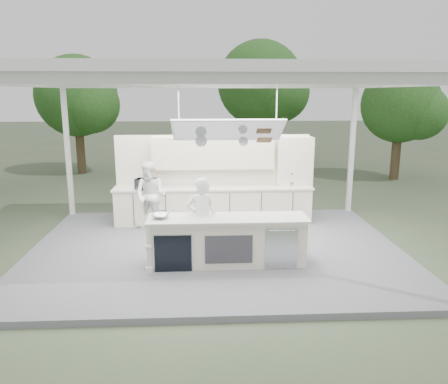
{
  "coord_description": "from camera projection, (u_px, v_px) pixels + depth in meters",
  "views": [
    {
      "loc": [
        -0.29,
        -9.02,
        3.43
      ],
      "look_at": [
        0.2,
        0.4,
        1.27
      ],
      "focal_mm": 35.0,
      "sensor_mm": 36.0,
      "label": 1
    }
  ],
  "objects": [
    {
      "name": "head_chef",
      "position": [
        202.0,
        219.0,
        8.67
      ],
      "size": [
        0.62,
        0.41,
        1.7
      ],
      "primitive_type": "imported",
      "rotation": [
        0.0,
        0.0,
        3.15
      ],
      "color": "white",
      "rests_on": "stage_deck"
    },
    {
      "name": "toaster_oven",
      "position": [
        146.0,
        184.0,
        10.86
      ],
      "size": [
        0.55,
        0.44,
        0.26
      ],
      "primitive_type": "imported",
      "rotation": [
        0.0,
        0.0,
        -0.26
      ],
      "color": "#BABCC1",
      "rests_on": "back_counter"
    },
    {
      "name": "stage_deck",
      "position": [
        216.0,
        250.0,
        9.54
      ],
      "size": [
        8.0,
        6.0,
        0.12
      ],
      "primitive_type": "cube",
      "color": "#5C5B60",
      "rests_on": "ground"
    },
    {
      "name": "bowl_small",
      "position": [
        161.0,
        213.0,
        8.62
      ],
      "size": [
        0.29,
        0.29,
        0.07
      ],
      "primitive_type": "imported",
      "rotation": [
        0.0,
        0.0,
        -0.26
      ],
      "color": "silver",
      "rests_on": "demo_island"
    },
    {
      "name": "bowl_large",
      "position": [
        160.0,
        216.0,
        8.38
      ],
      "size": [
        0.41,
        0.41,
        0.08
      ],
      "primitive_type": "imported",
      "rotation": [
        0.0,
        0.0,
        -0.3
      ],
      "color": "#B5B7BD",
      "rests_on": "demo_island"
    },
    {
      "name": "ground",
      "position": [
        216.0,
        253.0,
        9.56
      ],
      "size": [
        90.0,
        90.0,
        0.0
      ],
      "primitive_type": "plane",
      "color": "#445037",
      "rests_on": "ground"
    },
    {
      "name": "sous_chef",
      "position": [
        151.0,
        196.0,
        10.69
      ],
      "size": [
        0.97,
        0.86,
        1.68
      ],
      "primitive_type": "imported",
      "rotation": [
        0.0,
        0.0,
        -0.32
      ],
      "color": "white",
      "rests_on": "stage_deck"
    },
    {
      "name": "demo_island",
      "position": [
        227.0,
        241.0,
        8.55
      ],
      "size": [
        3.1,
        0.79,
        0.95
      ],
      "color": "#EEE8CA",
      "rests_on": "stage_deck"
    },
    {
      "name": "tree_cluster",
      "position": [
        204.0,
        96.0,
        18.33
      ],
      "size": [
        19.55,
        9.4,
        5.85
      ],
      "color": "brown",
      "rests_on": "ground"
    },
    {
      "name": "tent",
      "position": [
        215.0,
        78.0,
        8.72
      ],
      "size": [
        8.2,
        6.2,
        3.86
      ],
      "color": "white",
      "rests_on": "ground"
    },
    {
      "name": "back_wall_unit",
      "position": [
        230.0,
        166.0,
        11.29
      ],
      "size": [
        5.05,
        0.48,
        2.25
      ],
      "color": "#EEE8CA",
      "rests_on": "stage_deck"
    },
    {
      "name": "back_counter",
      "position": [
        213.0,
        205.0,
        11.27
      ],
      "size": [
        5.08,
        0.72,
        0.95
      ],
      "color": "#EEE8CA",
      "rests_on": "stage_deck"
    }
  ]
}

